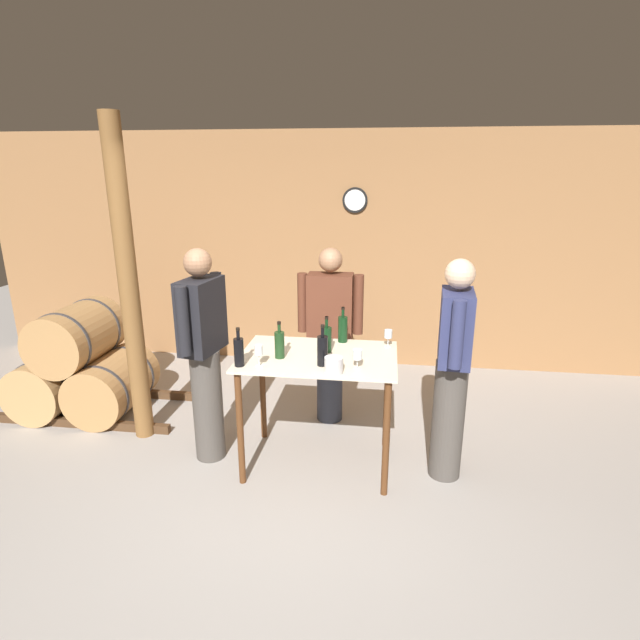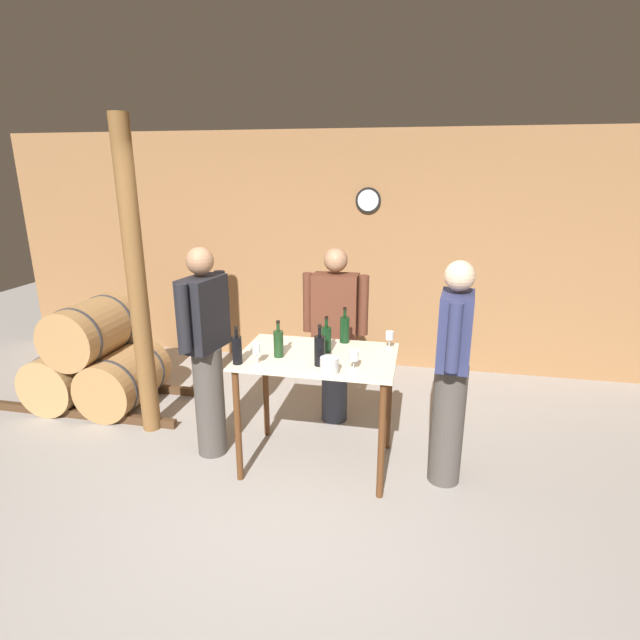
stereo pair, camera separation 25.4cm
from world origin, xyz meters
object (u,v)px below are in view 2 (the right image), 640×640
wooden_post (137,284)px  wine_bottle_left (278,343)px  wine_bottle_far_left (237,349)px  wine_glass_near_left (256,349)px  wine_bottle_center (326,339)px  ice_bucket (329,365)px  person_visitor_with_scarf (335,333)px  person_visitor_bearded (452,371)px  wine_glass_near_right (390,336)px  wine_glass_near_center (354,356)px  person_host (206,349)px  wine_bottle_far_right (345,329)px  wine_bottle_right (320,350)px

wooden_post → wine_bottle_left: bearing=-13.8°
wine_bottle_far_left → wine_glass_near_left: 0.14m
wooden_post → wine_bottle_center: bearing=-5.3°
wine_bottle_left → ice_bucket: wine_bottle_left is taller
wooden_post → person_visitor_with_scarf: 1.76m
wooden_post → wine_bottle_left: wooden_post is taller
wine_bottle_center → person_visitor_bearded: (0.94, -0.11, -0.14)m
wine_glass_near_left → wine_glass_near_right: wine_glass_near_left is taller
wine_bottle_far_left → wine_glass_near_right: bearing=27.4°
wine_glass_near_center → person_visitor_with_scarf: (-0.31, 0.97, -0.17)m
wine_bottle_far_left → person_host: person_host is taller
wine_bottle_far_right → person_host: person_host is taller
wine_bottle_center → wine_glass_near_left: 0.57m
wine_bottle_far_right → person_visitor_bearded: 0.92m
wine_glass_near_left → wine_glass_near_center: (0.70, 0.06, -0.02)m
ice_bucket → person_visitor_bearded: (0.84, 0.29, -0.09)m
person_host → ice_bucket: bearing=-15.8°
wine_bottle_far_left → ice_bucket: (0.68, -0.04, -0.05)m
wine_bottle_far_right → wine_glass_near_center: bearing=-74.5°
person_visitor_with_scarf → wine_bottle_far_right: bearing=-70.1°
wine_bottle_right → wine_bottle_far_right: bearing=79.6°
wine_bottle_left → wine_glass_near_right: wine_bottle_left is taller
wooden_post → person_visitor_with_scarf: (1.61, 0.52, -0.49)m
person_visitor_with_scarf → person_visitor_bearded: bearing=-38.4°
wine_bottle_right → person_visitor_bearded: bearing=9.9°
wine_glass_near_left → ice_bucket: size_ratio=1.25×
wooden_post → wine_bottle_center: wooden_post is taller
wine_bottle_center → wine_bottle_far_right: (0.10, 0.25, 0.01)m
wine_bottle_far_right → wine_glass_near_center: size_ratio=2.07×
wooden_post → wine_bottle_right: size_ratio=8.83×
wine_bottle_far_left → wine_bottle_left: wine_bottle_far_left is taller
wine_bottle_far_right → person_visitor_bearded: (0.84, -0.36, -0.14)m
wooden_post → wine_bottle_far_left: size_ratio=9.41×
wine_bottle_left → person_visitor_with_scarf: bearing=71.6°
wooden_post → wine_bottle_right: 1.74m
ice_bucket → person_host: bearing=164.2°
wine_bottle_far_left → wine_glass_near_right: size_ratio=2.04×
wine_bottle_left → person_visitor_bearded: size_ratio=0.17×
wine_bottle_left → wine_glass_near_right: size_ratio=2.01×
wine_bottle_right → person_visitor_with_scarf: bearing=93.3°
wine_bottle_left → wine_glass_near_right: (0.80, 0.35, -0.01)m
wine_bottle_right → ice_bucket: 0.17m
person_host → person_visitor_with_scarf: (0.90, 0.78, -0.05)m
wine_glass_near_left → wine_bottle_center: bearing=39.1°
wooden_post → person_visitor_bearded: size_ratio=1.59×
wooden_post → wine_bottle_far_right: bearing=3.1°
ice_bucket → person_host: (-1.05, 0.30, -0.07)m
wine_bottle_right → wine_glass_near_right: bearing=44.4°
wooden_post → ice_bucket: wooden_post is taller
wine_glass_near_left → person_visitor_with_scarf: 1.12m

